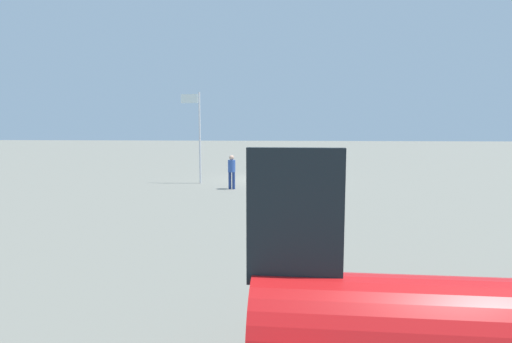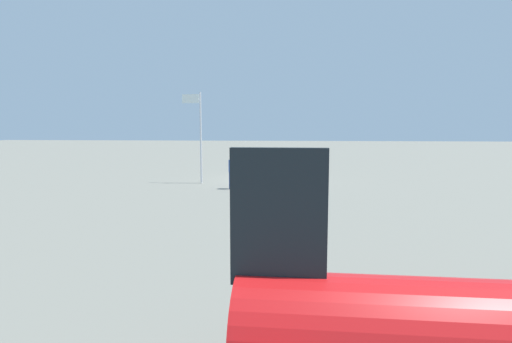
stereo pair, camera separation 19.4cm
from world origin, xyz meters
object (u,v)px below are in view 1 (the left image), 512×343
Objects in this scene: luggage_cart at (293,170)px; worker_lead at (232,169)px; suitcase_tan at (283,164)px; flagpole at (198,130)px; worker_trailing at (274,164)px; suitcase_dark at (293,163)px; suitcase_olive at (303,164)px.

worker_lead reaches higher than luggage_cart.
worker_lead is (2.43, 4.78, 0.21)m from suitcase_tan.
flagpole is (2.05, -1.86, 1.87)m from worker_lead.
worker_lead is 3.34m from flagpole.
worker_lead is at bearing 137.79° from flagpole.
flagpole is at bearing 10.36° from worker_trailing.
suitcase_tan is 0.30× the size of worker_lead.
luggage_cart is at bearing 86.79° from suitcase_dark.
luggage_cart is 1.14× the size of worker_lead.
suitcase_tan is at bearing 15.15° from suitcase_olive.
suitcase_olive is at bearing -143.37° from luggage_cart.
suitcase_dark is 0.12× the size of flagpole.
worker_trailing is at bearing 56.58° from suitcase_olive.
worker_trailing reaches higher than suitcase_dark.
suitcase_olive reaches higher than suitcase_tan.
luggage_cart is 3.57× the size of suitcase_olive.
worker_lead reaches higher than suitcase_olive.
worker_trailing is 0.35× the size of flagpole.
suitcase_tan is at bearing 32.89° from suitcase_dark.
flagpole reaches higher than worker_lead.
suitcase_olive is 6.27m from worker_lead.
suitcase_tan is at bearing -101.62° from worker_trailing.
flagpole reaches higher than worker_trailing.
suitcase_olive is (-0.62, -0.46, 0.32)m from luggage_cart.
suitcase_dark is at bearing -93.21° from luggage_cart.
worker_lead is 0.98× the size of worker_trailing.
worker_lead is 3.26m from worker_trailing.
flagpole is (4.03, 0.74, 1.85)m from worker_trailing.
suitcase_dark reaches higher than suitcase_olive.
suitcase_olive is at bearing -123.42° from worker_trailing.
worker_trailing is at bearing 67.56° from suitcase_dark.
suitcase_dark is (0.59, -0.07, 0.05)m from suitcase_olive.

